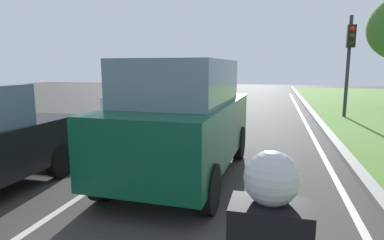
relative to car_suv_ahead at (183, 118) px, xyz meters
name	(u,v)px	position (x,y,z in m)	size (l,w,h in m)	color
ground_plane	(204,128)	(-0.68, 5.15, -1.17)	(60.00, 60.00, 0.00)	#383533
lane_line_center	(186,127)	(-1.38, 5.15, -1.16)	(0.12, 32.00, 0.01)	silver
lane_line_right_edge	(311,133)	(2.92, 5.15, -1.16)	(0.12, 32.00, 0.01)	silver
curb_right	(327,132)	(3.42, 5.15, -1.11)	(0.24, 48.00, 0.12)	#9E9B93
car_suv_ahead	(183,118)	(0.00, 0.00, 0.00)	(2.09, 4.56, 2.28)	#0C472D
car_hatchback_far	(143,100)	(-3.32, 5.83, -0.28)	(1.75, 3.71, 1.78)	silver
traffic_light_near_right	(350,51)	(4.62, 8.74, 1.62)	(0.32, 0.50, 4.23)	#2D2D2D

